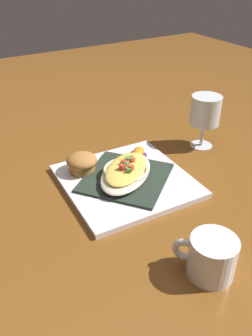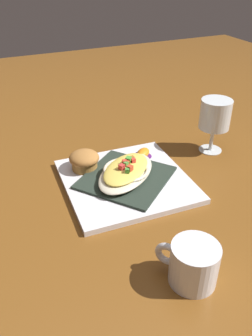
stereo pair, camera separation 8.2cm
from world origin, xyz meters
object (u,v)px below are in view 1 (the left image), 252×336
square_plate (126,181)px  coffee_mug (211,258)px  gratin_dish (126,171)px  muffin (82,163)px  orange_garnish (138,153)px  stemmed_glass (205,113)px

square_plate → coffee_mug: 0.31m
gratin_dish → muffin: 0.11m
square_plate → gratin_dish: 0.03m
orange_garnish → stemmed_glass: (0.20, -0.02, 0.08)m
muffin → orange_garnish: (0.16, -0.01, -0.02)m
gratin_dish → orange_garnish: gratin_dish is taller
muffin → gratin_dish: bearing=-47.7°
orange_garnish → stemmed_glass: size_ratio=0.40×
orange_garnish → coffee_mug: bearing=-104.7°
coffee_mug → stemmed_glass: 0.48m
gratin_dish → coffee_mug: coffee_mug is taller
orange_garnish → muffin: bearing=177.5°
gratin_dish → muffin: bearing=132.3°
muffin → stemmed_glass: 0.37m
stemmed_glass → orange_garnish: bearing=173.0°
square_plate → coffee_mug: coffee_mug is taller
muffin → square_plate: bearing=-47.7°
muffin → coffee_mug: bearing=-81.5°
gratin_dish → stemmed_glass: 0.30m
muffin → stemmed_glass: bearing=-5.0°
gratin_dish → orange_garnish: 0.11m
orange_garnish → coffee_mug: 0.40m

